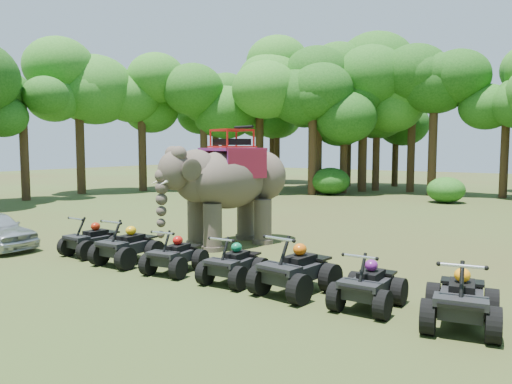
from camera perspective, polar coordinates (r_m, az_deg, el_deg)
ground at (r=14.84m, az=-2.56°, el=-7.68°), size 110.00×110.00×0.00m
elephant at (r=16.77m, az=-3.01°, el=0.71°), size 3.64×5.18×3.99m
atv_0 at (r=16.09m, az=-18.27°, el=-4.72°), size 1.30×1.71×1.22m
atv_1 at (r=14.64m, az=-14.51°, el=-5.43°), size 1.33×1.79×1.30m
atv_2 at (r=13.38m, az=-9.27°, el=-6.61°), size 1.34×1.71×1.18m
atv_3 at (r=12.29m, az=-2.59°, el=-7.59°), size 1.24×1.65×1.18m
atv_4 at (r=11.39m, az=4.54°, el=-8.12°), size 1.59×2.03×1.38m
atv_5 at (r=10.66m, az=12.75°, el=-9.66°), size 1.21×1.65×1.21m
atv_6 at (r=10.04m, az=22.44°, el=-10.53°), size 1.58×1.98×1.32m
tree_0 at (r=35.54m, az=19.59°, el=6.77°), size 6.21×6.21×8.87m
tree_1 at (r=35.47m, az=26.57°, el=5.02°), size 4.91×4.91×7.01m
tree_25 at (r=33.55m, az=-25.00°, el=5.14°), size 4.94×4.94×7.06m
tree_26 at (r=36.78m, az=-19.52°, el=7.47°), size 6.89×6.89×9.84m
tree_27 at (r=37.95m, az=-12.91°, el=7.21°), size 6.56×6.56×9.37m
tree_28 at (r=36.82m, az=-5.99°, el=6.40°), size 5.68×5.68×8.11m
tree_29 at (r=36.90m, az=0.41°, el=7.83°), size 6.94×6.94×9.92m
tree_30 at (r=34.15m, az=6.47°, el=7.09°), size 6.19×6.19×8.84m
tree_31 at (r=38.21m, az=13.60°, el=5.96°), size 5.42×5.42×7.75m
tree_32 at (r=46.19m, az=1.87°, el=5.80°), size 5.24×5.24×7.49m
tree_33 at (r=42.12m, az=10.49°, el=6.36°), size 5.85×5.85×8.36m
tree_34 at (r=40.94m, az=12.01°, el=6.58°), size 6.06×6.06×8.66m
tree_35 at (r=40.74m, az=6.67°, el=6.68°), size 6.08×6.08×8.68m
tree_37 at (r=44.82m, az=-3.63°, el=5.97°), size 5.41×5.41×7.73m
tree_38 at (r=45.16m, az=2.40°, el=6.39°), size 5.88×5.88×8.39m
tree_41 at (r=37.65m, az=17.35°, el=6.23°), size 5.74×5.74×8.20m
tree_42 at (r=35.47m, az=7.13°, el=6.09°), size 5.39×5.39×7.70m
tree_43 at (r=42.04m, az=-4.65°, el=6.47°), size 5.88×5.88×8.41m
tree_44 at (r=37.29m, az=12.17°, el=7.88°), size 7.13×7.13×10.18m
tree_46 at (r=35.89m, az=10.01°, el=5.94°), size 5.30×5.30×7.57m
tree_47 at (r=42.65m, az=15.66°, el=5.33°), size 4.90×4.90×7.00m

